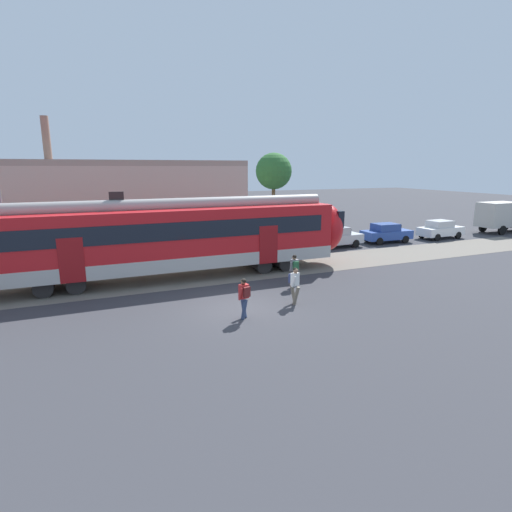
% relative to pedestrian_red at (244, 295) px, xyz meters
% --- Properties ---
extents(ground_plane, '(160.00, 160.00, 0.00)m').
position_rel_pedestrian_red_xyz_m(ground_plane, '(0.21, 1.15, -0.99)').
color(ground_plane, '#38383D').
extents(pedestrian_red, '(0.53, 0.70, 1.67)m').
position_rel_pedestrian_red_xyz_m(pedestrian_red, '(0.00, 0.00, 0.00)').
color(pedestrian_red, navy).
rests_on(pedestrian_red, ground).
extents(pedestrian_white, '(0.51, 0.71, 1.67)m').
position_rel_pedestrian_red_xyz_m(pedestrian_white, '(2.67, 0.80, 0.00)').
color(pedestrian_white, '#6B6051').
rests_on(pedestrian_white, ground).
extents(pedestrian_grey, '(0.57, 0.63, 1.67)m').
position_rel_pedestrian_red_xyz_m(pedestrian_grey, '(3.88, 3.06, 0.00)').
color(pedestrian_grey, navy).
rests_on(pedestrian_grey, ground).
extents(parked_car_silver, '(4.07, 1.90, 1.54)m').
position_rel_pedestrian_red_xyz_m(parked_car_silver, '(11.64, 10.97, -0.21)').
color(parked_car_silver, '#B7BABF').
rests_on(parked_car_silver, ground).
extents(parked_car_blue, '(4.07, 1.89, 1.54)m').
position_rel_pedestrian_red_xyz_m(parked_car_blue, '(16.47, 11.05, -0.21)').
color(parked_car_blue, '#284799').
rests_on(parked_car_blue, ground).
extents(parked_car_white, '(4.07, 1.90, 1.54)m').
position_rel_pedestrian_red_xyz_m(parked_car_white, '(21.96, 10.77, -0.21)').
color(parked_car_white, silver).
rests_on(parked_car_white, ground).
extents(box_truck, '(5.25, 2.14, 2.82)m').
position_rel_pedestrian_red_xyz_m(box_truck, '(29.74, 10.93, 0.58)').
color(box_truck, beige).
rests_on(box_truck, ground).
extents(background_building, '(16.64, 5.00, 9.20)m').
position_rel_pedestrian_red_xyz_m(background_building, '(-2.59, 16.54, 2.22)').
color(background_building, '#B2A899').
rests_on(background_building, ground).
extents(street_tree_right, '(3.23, 3.23, 7.20)m').
position_rel_pedestrian_red_xyz_m(street_tree_right, '(10.12, 18.86, 4.55)').
color(street_tree_right, brown).
rests_on(street_tree_right, ground).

